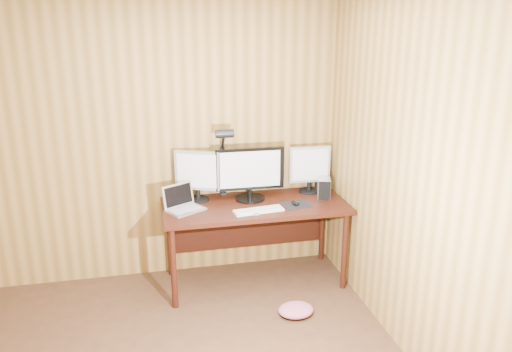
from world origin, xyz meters
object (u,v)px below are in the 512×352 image
object	(u,v)px
laptop	(182,204)
speaker	(317,184)
desk	(253,214)
mouse	(296,203)
phone	(255,213)
monitor_right	(309,168)
monitor_center	(250,173)
desk_lamp	(224,152)
keyboard	(259,210)
hard_drive	(324,188)
monitor_left	(197,174)

from	to	relation	value
laptop	speaker	distance (m)	1.29
desk	mouse	world-z (taller)	mouse
phone	speaker	bearing A→B (deg)	14.86
laptop	monitor_right	bearing A→B (deg)	-21.28
monitor_center	desk_lamp	distance (m)	0.29
keyboard	phone	xyz separation A→B (m)	(-0.04, -0.05, -0.00)
keyboard	laptop	bearing A→B (deg)	156.39
hard_drive	speaker	world-z (taller)	hard_drive
desk	hard_drive	size ratio (longest dim) A/B	8.67
monitor_left	keyboard	size ratio (longest dim) A/B	1.04
desk	mouse	bearing A→B (deg)	-27.56
laptop	desk_lamp	distance (m)	0.58
keyboard	desk_lamp	world-z (taller)	desk_lamp
laptop	speaker	xyz separation A→B (m)	(1.27, 0.22, 0.01)
desk	desk_lamp	world-z (taller)	desk_lamp
speaker	desk_lamp	xyz separation A→B (m)	(-0.88, 0.00, 0.36)
monitor_left	desk_lamp	size ratio (longest dim) A/B	0.66
hard_drive	desk_lamp	xyz separation A→B (m)	(-0.88, 0.20, 0.33)
monitor_left	hard_drive	bearing A→B (deg)	13.75
hard_drive	desk_lamp	world-z (taller)	desk_lamp
desk	laptop	xyz separation A→B (m)	(-0.63, -0.07, 0.18)
monitor_left	desk_lamp	distance (m)	0.30
monitor_right	desk_lamp	distance (m)	0.81
monitor_left	phone	bearing A→B (deg)	-23.07
laptop	phone	xyz separation A→B (m)	(0.57, -0.23, -0.05)
monitor_left	phone	xyz separation A→B (m)	(0.42, -0.43, -0.24)
laptop	keyboard	bearing A→B (deg)	-47.48
laptop	keyboard	xyz separation A→B (m)	(0.62, -0.18, -0.04)
phone	mouse	bearing A→B (deg)	0.01
monitor_right	laptop	size ratio (longest dim) A/B	1.17
monitor_center	desk	bearing A→B (deg)	-69.29
laptop	mouse	bearing A→B (deg)	-37.03
desk_lamp	mouse	bearing A→B (deg)	-48.86
mouse	laptop	bearing A→B (deg)	156.74
monitor_center	keyboard	size ratio (longest dim) A/B	1.40
desk	hard_drive	distance (m)	0.68
monitor_left	speaker	size ratio (longest dim) A/B	3.52
desk	monitor_center	bearing A→B (deg)	109.66
mouse	hard_drive	size ratio (longest dim) A/B	0.57
mouse	speaker	xyz separation A→B (m)	(0.31, 0.32, 0.04)
monitor_right	mouse	world-z (taller)	monitor_right
mouse	speaker	distance (m)	0.45
hard_drive	speaker	distance (m)	0.19
monitor_left	speaker	distance (m)	1.14
monitor_center	laptop	xyz separation A→B (m)	(-0.61, -0.12, -0.19)
mouse	hard_drive	distance (m)	0.34
desk	monitor_left	size ratio (longest dim) A/B	3.54
monitor_center	phone	bearing A→B (deg)	-94.40
keyboard	mouse	xyz separation A→B (m)	(0.35, 0.08, 0.01)
monitor_left	mouse	size ratio (longest dim) A/B	4.29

